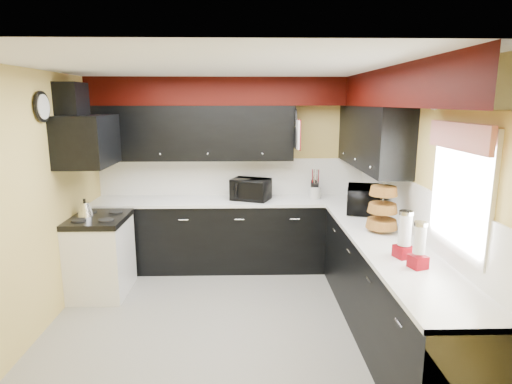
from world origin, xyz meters
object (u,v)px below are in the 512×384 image
microwave (363,199)px  knife_block (315,190)px  kettle (85,209)px  utensil_crock (315,193)px  toaster_oven (251,189)px

microwave → knife_block: (-0.45, 0.75, -0.04)m
knife_block → kettle: 2.86m
microwave → utensil_crock: size_ratio=3.37×
microwave → knife_block: 0.87m
microwave → knife_block: size_ratio=2.41×
toaster_oven → utensil_crock: toaster_oven is taller
utensil_crock → knife_block: 0.05m
utensil_crock → microwave: bearing=-57.8°
utensil_crock → toaster_oven: bearing=-176.5°
toaster_oven → knife_block: size_ratio=2.14×
utensil_crock → kettle: utensil_crock is taller
microwave → kettle: 3.20m
utensil_crock → kettle: (-2.75, -0.75, -0.02)m
toaster_oven → microwave: (1.30, -0.66, 0.01)m
knife_block → utensil_crock: bearing=-81.7°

